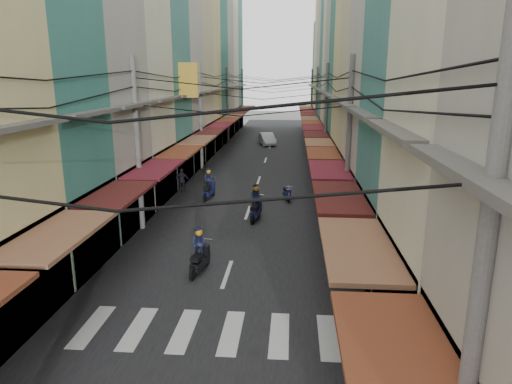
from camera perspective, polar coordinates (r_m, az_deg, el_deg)
The scene contains 15 objects.
ground at distance 19.35m, azimuth -2.79°, elevation -7.80°, with size 160.00×160.00×0.00m, color slate.
road at distance 38.53m, azimuth 1.01°, elevation 3.46°, with size 10.00×80.00×0.02m, color black.
sidewalk_left at distance 39.47m, azimuth -8.47°, elevation 3.60°, with size 3.00×80.00×0.06m, color gray.
sidewalk_right at distance 38.68m, azimuth 10.68°, elevation 3.29°, with size 3.00×80.00×0.06m, color gray.
crosswalk at distance 14.03m, azimuth -6.06°, elevation -16.92°, with size 7.55×2.40×0.01m.
building_row_left at distance 35.92m, azimuth -12.67°, elevation 18.00°, with size 7.80×67.67×23.70m.
building_row_right at distance 34.72m, azimuth 14.48°, elevation 17.43°, with size 7.80×68.98×22.59m.
utility_poles at distance 32.87m, azimuth 0.50°, elevation 13.13°, with size 10.20×66.13×8.20m.
white_car at distance 49.60m, azimuth 1.38°, elevation 5.90°, with size 4.54×1.78×1.60m, color silver.
bicycle at distance 21.58m, azimuth 17.73°, elevation -6.11°, with size 0.60×1.60×1.10m, color black.
moving_scooters at distance 23.50m, azimuth -3.23°, elevation -2.31°, with size 5.14×12.49×1.91m.
parked_scooters at distance 14.70m, azimuth 7.11°, elevation -13.48°, with size 12.86×13.02×0.95m.
pedestrians at distance 19.69m, azimuth -14.40°, elevation -4.65°, with size 12.11×22.02×2.19m.
market_umbrella at distance 14.14m, azimuth 22.45°, elevation -8.70°, with size 2.17×2.17×2.29m.
traffic_sign at distance 17.46m, azimuth 14.07°, elevation -3.47°, with size 0.10×0.63×2.86m.
Camera 1 is at (2.37, -17.77, 7.29)m, focal length 32.00 mm.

